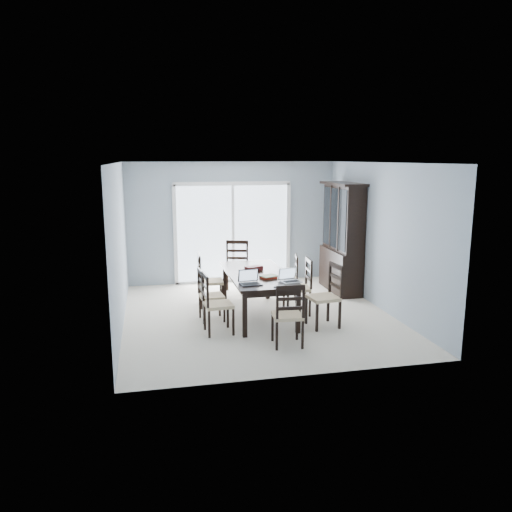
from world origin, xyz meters
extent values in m
plane|color=silver|center=(0.00, 0.00, 0.00)|extent=(5.00, 5.00, 0.00)
plane|color=white|center=(0.00, 0.00, 2.60)|extent=(5.00, 5.00, 0.00)
cube|color=#909FAC|center=(0.00, 2.50, 1.30)|extent=(4.50, 0.02, 2.60)
cube|color=#909FAC|center=(-2.25, 0.00, 1.30)|extent=(0.02, 5.00, 2.60)
cube|color=#909FAC|center=(2.25, 0.00, 1.30)|extent=(0.02, 5.00, 2.60)
cube|color=gray|center=(0.00, 3.50, -0.05)|extent=(4.50, 2.00, 0.10)
cube|color=#99999E|center=(0.00, 4.50, 0.55)|extent=(4.50, 0.06, 1.10)
cube|color=black|center=(0.00, 0.00, 0.73)|extent=(1.00, 2.20, 0.04)
cube|color=black|center=(0.00, 0.00, 0.67)|extent=(0.88, 2.08, 0.10)
cube|color=black|center=(-0.42, -1.00, 0.34)|extent=(0.07, 0.07, 0.69)
cube|color=black|center=(0.42, -1.00, 0.34)|extent=(0.07, 0.07, 0.69)
cube|color=black|center=(-0.42, 1.00, 0.34)|extent=(0.07, 0.07, 0.69)
cube|color=black|center=(0.42, 1.00, 0.34)|extent=(0.07, 0.07, 0.69)
cube|color=black|center=(2.01, 1.25, 0.42)|extent=(0.45, 1.30, 0.85)
cube|color=black|center=(2.04, 1.25, 1.50)|extent=(0.38, 1.30, 1.30)
cube|color=black|center=(2.01, 1.25, 2.17)|extent=(0.50, 1.38, 0.05)
cube|color=black|center=(1.84, 0.83, 1.50)|extent=(0.02, 0.36, 1.18)
cube|color=black|center=(1.84, 1.25, 1.50)|extent=(0.02, 0.36, 1.18)
cube|color=black|center=(1.84, 1.67, 1.50)|extent=(0.02, 0.36, 1.18)
cube|color=silver|center=(0.00, 2.48, 1.05)|extent=(2.40, 0.02, 2.10)
cube|color=white|center=(0.00, 2.46, 2.14)|extent=(2.52, 0.05, 0.08)
cube|color=white|center=(0.00, 2.46, 1.05)|extent=(0.06, 0.05, 2.10)
cube|color=white|center=(0.00, 2.46, 0.03)|extent=(2.52, 0.05, 0.05)
cube|color=black|center=(-0.98, -0.55, 0.21)|extent=(0.04, 0.04, 0.42)
cube|color=black|center=(-0.95, -0.92, 0.21)|extent=(0.04, 0.04, 0.42)
cube|color=black|center=(-0.60, -0.52, 0.21)|extent=(0.04, 0.04, 0.42)
cube|color=black|center=(-0.58, -0.89, 0.21)|extent=(0.04, 0.04, 0.42)
cube|color=#CBB187|center=(-0.78, -0.72, 0.45)|extent=(0.44, 0.44, 0.05)
cube|color=black|center=(-0.99, 0.07, 0.19)|extent=(0.03, 0.03, 0.39)
cube|color=black|center=(-0.96, -0.27, 0.19)|extent=(0.03, 0.03, 0.39)
cube|color=black|center=(-0.64, 0.10, 0.19)|extent=(0.03, 0.03, 0.39)
cube|color=black|center=(-0.62, -0.24, 0.19)|extent=(0.03, 0.03, 0.39)
cube|color=#CBB187|center=(-0.80, -0.08, 0.41)|extent=(0.41, 0.41, 0.05)
cube|color=black|center=(-0.89, 0.94, 0.22)|extent=(0.04, 0.04, 0.43)
cube|color=black|center=(-0.91, 0.56, 0.22)|extent=(0.04, 0.04, 0.43)
cube|color=black|center=(-0.51, 0.92, 0.22)|extent=(0.04, 0.04, 0.43)
cube|color=black|center=(-0.53, 0.54, 0.22)|extent=(0.04, 0.04, 0.43)
cube|color=#CBB187|center=(-0.71, 0.74, 0.46)|extent=(0.44, 0.44, 0.05)
cube|color=black|center=(1.12, -0.96, 0.23)|extent=(0.04, 0.04, 0.45)
cube|color=black|center=(1.08, -0.56, 0.23)|extent=(0.04, 0.04, 0.45)
cube|color=black|center=(0.73, -1.00, 0.23)|extent=(0.04, 0.04, 0.45)
cube|color=black|center=(0.68, -0.61, 0.23)|extent=(0.04, 0.04, 0.45)
cube|color=#CBB187|center=(0.90, -0.78, 0.48)|extent=(0.49, 0.49, 0.05)
cube|color=black|center=(0.86, -0.26, 0.22)|extent=(0.04, 0.04, 0.43)
cube|color=black|center=(0.89, 0.13, 0.22)|extent=(0.04, 0.04, 0.43)
cube|color=black|center=(0.48, -0.22, 0.22)|extent=(0.04, 0.04, 0.43)
cube|color=black|center=(0.51, 0.16, 0.22)|extent=(0.04, 0.04, 0.43)
cube|color=#CBB187|center=(0.69, -0.05, 0.46)|extent=(0.46, 0.46, 0.05)
cube|color=black|center=(0.87, 0.59, 0.19)|extent=(0.04, 0.04, 0.39)
cube|color=black|center=(0.94, 0.92, 0.19)|extent=(0.04, 0.04, 0.39)
cube|color=black|center=(0.53, 0.66, 0.19)|extent=(0.04, 0.04, 0.39)
cube|color=black|center=(0.61, 1.00, 0.19)|extent=(0.04, 0.04, 0.39)
cube|color=#CBB187|center=(0.74, 0.79, 0.41)|extent=(0.45, 0.45, 0.05)
cube|color=black|center=(-0.08, -1.62, 0.21)|extent=(0.04, 0.04, 0.42)
cube|color=black|center=(0.29, -1.65, 0.21)|extent=(0.04, 0.04, 0.42)
cube|color=black|center=(-0.05, -1.25, 0.21)|extent=(0.04, 0.04, 0.42)
cube|color=black|center=(0.32, -1.28, 0.21)|extent=(0.04, 0.04, 0.42)
cube|color=#CBB187|center=(0.12, -1.45, 0.44)|extent=(0.44, 0.44, 0.05)
cube|color=black|center=(0.15, 1.63, 0.23)|extent=(0.05, 0.05, 0.46)
cube|color=black|center=(-0.25, 1.75, 0.23)|extent=(0.05, 0.05, 0.46)
cube|color=black|center=(0.03, 1.24, 0.23)|extent=(0.05, 0.05, 0.46)
cube|color=black|center=(-0.36, 1.36, 0.23)|extent=(0.05, 0.05, 0.46)
cube|color=#CBB187|center=(-0.11, 1.49, 0.49)|extent=(0.56, 0.56, 0.05)
cube|color=black|center=(-0.27, -0.75, 0.76)|extent=(0.35, 0.25, 0.02)
cube|color=silver|center=(-0.27, -0.75, 0.87)|extent=(0.29, 0.06, 0.17)
cube|color=silver|center=(0.38, -0.73, 0.76)|extent=(0.35, 0.28, 0.02)
cube|color=silver|center=(0.38, -0.73, 0.86)|extent=(0.27, 0.10, 0.16)
cube|color=maroon|center=(0.09, -0.39, 0.77)|extent=(0.28, 0.24, 0.03)
cube|color=gold|center=(0.10, -0.39, 0.79)|extent=(0.32, 0.29, 0.01)
cube|color=black|center=(0.08, -1.00, 0.76)|extent=(0.11, 0.10, 0.01)
cube|color=#480E15|center=(-0.02, 0.21, 0.79)|extent=(0.33, 0.24, 0.07)
cube|color=maroon|center=(-0.71, 3.34, 0.42)|extent=(1.79, 1.62, 0.84)
cube|color=gray|center=(-0.71, 3.34, 0.87)|extent=(1.84, 1.67, 0.06)
camera|label=1|loc=(-1.79, -8.07, 2.68)|focal=35.00mm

